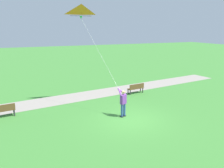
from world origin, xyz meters
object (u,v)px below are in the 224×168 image
person_kite_flyer (123,101)px  park_bench_near_walkway (136,88)px  park_bench_far_walkway (2,110)px  flying_kite (82,12)px

person_kite_flyer → park_bench_near_walkway: size_ratio=1.18×
park_bench_near_walkway → park_bench_far_walkway: same height
flying_kite → park_bench_near_walkway: (0.86, -4.90, -6.08)m
person_kite_flyer → park_bench_far_walkway: size_ratio=1.18×
park_bench_near_walkway → park_bench_far_walkway: size_ratio=1.00×
park_bench_near_walkway → person_kite_flyer: bearing=141.6°
person_kite_flyer → park_bench_near_walkway: (4.25, -3.37, -0.54)m
park_bench_far_walkway → flying_kite: bearing=-84.8°
person_kite_flyer → flying_kite: (3.39, 1.53, 5.55)m
park_bench_near_walkway → park_bench_far_walkway: (-1.35, 10.41, 0.00)m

